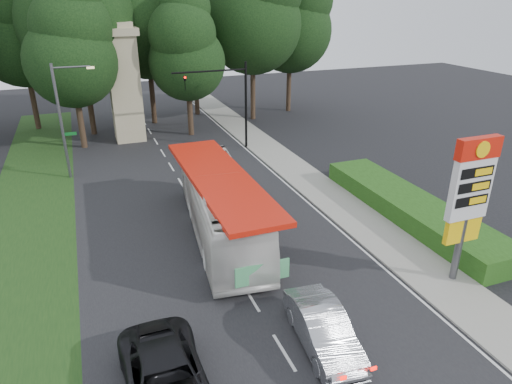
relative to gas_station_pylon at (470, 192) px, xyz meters
name	(u,v)px	position (x,y,z in m)	size (l,w,h in m)	color
ground	(290,362)	(-9.20, -1.99, -4.45)	(120.00, 120.00, 0.00)	black
road_surface	(203,220)	(-9.20, 10.01, -4.44)	(14.00, 80.00, 0.02)	black
sidewalk_right	(331,198)	(-0.70, 10.01, -4.39)	(3.00, 80.00, 0.12)	gray
grass_verge_left	(32,204)	(-18.70, 16.01, -4.44)	(5.00, 50.00, 0.02)	#193814
hedge	(411,208)	(2.30, 6.01, -3.85)	(3.00, 14.00, 1.20)	#1E4412
gas_station_pylon	(470,192)	(0.00, 0.00, 0.00)	(2.10, 0.45, 6.85)	#59595E
traffic_signal_mast	(231,94)	(-3.52, 22.00, 0.22)	(6.10, 0.35, 7.20)	black
streetlight_signs	(63,117)	(-16.19, 20.01, -0.01)	(2.75, 0.98, 8.00)	#59595E
monument	(124,83)	(-11.20, 28.01, 0.66)	(3.00, 3.00, 10.05)	tan
tree_west_near	(18,20)	(-19.20, 35.01, 5.57)	(8.40, 8.40, 16.50)	#2D2116
tree_center_right	(144,7)	(-8.20, 33.01, 6.57)	(9.24, 9.24, 18.15)	#2D2116
tree_east_near	(193,20)	(-3.20, 35.01, 5.23)	(8.12, 8.12, 15.95)	#2D2116
tree_east_mid	(253,3)	(1.80, 31.01, 6.91)	(9.52, 9.52, 18.70)	#2D2116
tree_far_east	(291,12)	(6.80, 33.01, 5.90)	(8.68, 8.68, 17.05)	#2D2116
tree_monument_left	(68,42)	(-15.20, 27.01, 4.23)	(7.28, 7.28, 14.30)	#2D2116
tree_monument_right	(186,46)	(-5.70, 27.51, 3.56)	(6.72, 6.72, 13.20)	#2D2116
transit_bus	(221,206)	(-8.70, 8.02, -2.72)	(2.91, 12.42, 3.46)	silver
sedan_silver	(323,329)	(-7.70, -1.64, -3.68)	(1.63, 4.68, 1.54)	#A3A5AB
suv_charcoal	(167,382)	(-13.60, -2.09, -3.66)	(2.63, 5.70, 1.58)	black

